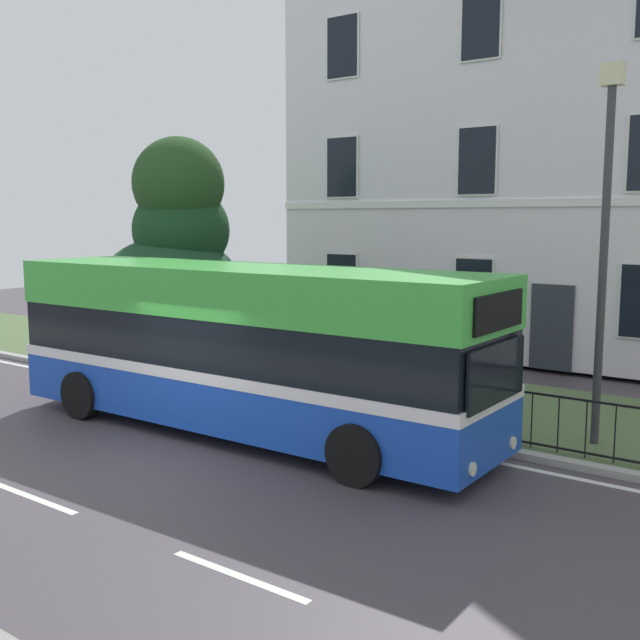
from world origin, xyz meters
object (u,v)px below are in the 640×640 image
at_px(georgian_townhouse, 615,119).
at_px(street_lamp_post, 605,230).
at_px(single_decker_bus, 242,346).
at_px(litter_bin, 413,384).
at_px(evergreen_tree, 176,269).

xyz_separation_m(georgian_townhouse, street_lamp_post, (2.83, -10.54, -3.12)).
bearing_deg(single_decker_bus, litter_bin, 50.65).
height_order(georgian_townhouse, single_decker_bus, georgian_townhouse).
height_order(georgian_townhouse, litter_bin, georgian_townhouse).
bearing_deg(georgian_townhouse, evergreen_tree, -132.41).
bearing_deg(litter_bin, evergreen_tree, 171.83).
bearing_deg(georgian_townhouse, single_decker_bus, -101.90).
height_order(street_lamp_post, litter_bin, street_lamp_post).
xyz_separation_m(single_decker_bus, street_lamp_post, (5.65, 2.80, 2.15)).
bearing_deg(litter_bin, street_lamp_post, 2.08).
xyz_separation_m(evergreen_tree, street_lamp_post, (11.53, -1.02, 1.18)).
relative_size(georgian_townhouse, single_decker_bus, 1.78).
height_order(single_decker_bus, street_lamp_post, street_lamp_post).
xyz_separation_m(georgian_townhouse, evergreen_tree, (-8.70, -9.52, -4.29)).
distance_m(evergreen_tree, street_lamp_post, 11.64).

